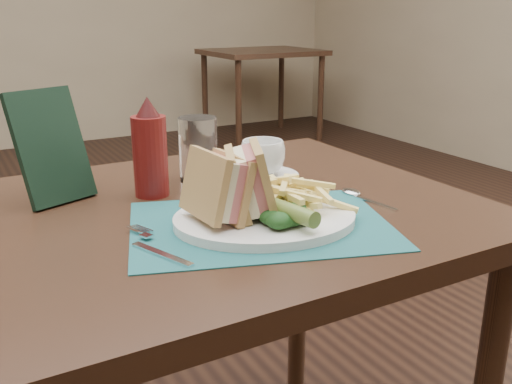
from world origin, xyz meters
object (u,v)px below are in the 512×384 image
at_px(saucer, 263,177).
at_px(coffee_cup, 263,157).
at_px(sandwich_half_b, 238,180).
at_px(ketchup_bottle, 150,147).
at_px(table_bg_right, 262,95).
at_px(check_presenter, 51,147).
at_px(sandwich_half_a, 205,188).
at_px(placemat, 260,225).
at_px(plate, 265,219).
at_px(drinking_glass, 198,149).
at_px(table_main, 223,381).

distance_m(saucer, coffee_cup, 0.04).
relative_size(sandwich_half_b, ketchup_bottle, 0.63).
distance_m(table_bg_right, check_presenter, 3.94).
bearing_deg(sandwich_half_a, placemat, -14.17).
xyz_separation_m(plate, drinking_glass, (0.01, 0.28, 0.06)).
relative_size(sandwich_half_a, drinking_glass, 0.87).
relative_size(ketchup_bottle, check_presenter, 0.90).
height_order(sandwich_half_a, drinking_glass, same).
xyz_separation_m(placemat, coffee_cup, (0.14, 0.23, 0.04)).
bearing_deg(drinking_glass, table_main, -101.04).
height_order(placemat, coffee_cup, coffee_cup).
relative_size(table_bg_right, placemat, 2.16).
bearing_deg(table_bg_right, placemat, -119.96).
relative_size(sandwich_half_b, drinking_glass, 0.89).
bearing_deg(check_presenter, drinking_glass, -23.81).
distance_m(placemat, plate, 0.01).
bearing_deg(sandwich_half_a, check_presenter, 117.11).
distance_m(sandwich_half_a, saucer, 0.32).
distance_m(sandwich_half_a, drinking_glass, 0.29).
distance_m(placemat, sandwich_half_a, 0.12).
height_order(placemat, plate, plate).
relative_size(saucer, ketchup_bottle, 0.81).
bearing_deg(sandwich_half_a, sandwich_half_b, 3.38).
bearing_deg(table_bg_right, plate, -119.85).
bearing_deg(check_presenter, saucer, -31.20).
xyz_separation_m(table_main, plate, (0.02, -0.13, 0.38)).
xyz_separation_m(saucer, ketchup_bottle, (-0.23, 0.01, 0.09)).
bearing_deg(table_main, drinking_glass, 78.96).
bearing_deg(sandwich_half_a, table_main, 51.23).
relative_size(table_main, ketchup_bottle, 4.84).
bearing_deg(table_bg_right, ketchup_bottle, -122.99).
bearing_deg(table_main, plate, -79.75).
bearing_deg(check_presenter, table_main, -55.35).
bearing_deg(placemat, drinking_glass, 86.54).
bearing_deg(table_main, check_presenter, 145.87).
distance_m(saucer, check_presenter, 0.42).
bearing_deg(plate, drinking_glass, 104.34).
xyz_separation_m(saucer, coffee_cup, (0.00, 0.00, 0.04)).
height_order(sandwich_half_b, check_presenter, check_presenter).
relative_size(plate, sandwich_half_a, 2.64).
height_order(plate, saucer, plate).
xyz_separation_m(saucer, drinking_glass, (-0.12, 0.06, 0.06)).
relative_size(table_main, check_presenter, 4.34).
relative_size(table_bg_right, plate, 3.00).
distance_m(sandwich_half_a, check_presenter, 0.33).
bearing_deg(check_presenter, placemat, -69.63).
bearing_deg(saucer, placemat, -120.82).
height_order(placemat, saucer, saucer).
bearing_deg(sandwich_half_a, coffee_cup, 38.68).
xyz_separation_m(placemat, sandwich_half_a, (-0.09, 0.02, 0.07)).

